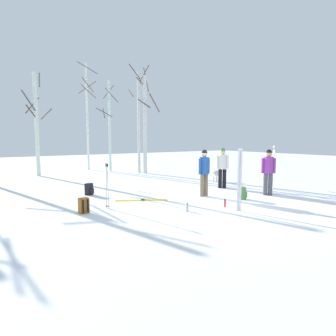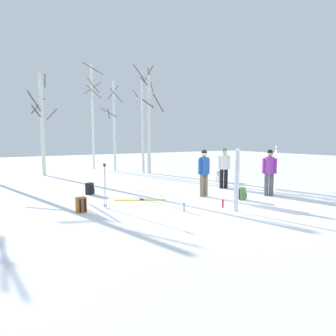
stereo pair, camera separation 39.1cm
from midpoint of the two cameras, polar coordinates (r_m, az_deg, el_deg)
ground_plane at (r=9.52m, az=8.72°, el=-7.11°), size 60.00×60.00×0.00m
person_0 at (r=10.65m, az=6.07°, el=-0.34°), size 0.52×0.34×1.72m
person_1 at (r=12.55m, az=9.75°, el=0.54°), size 0.41×0.38×1.72m
person_2 at (r=11.37m, az=18.15°, el=-0.21°), size 0.42×0.38×1.72m
dog at (r=14.50m, az=8.84°, el=-1.09°), size 0.84×0.45×0.57m
ski_pair_planted_0 at (r=8.67m, az=12.59°, el=-2.31°), size 0.11×0.11×1.84m
ski_pair_planted_1 at (r=12.69m, az=19.09°, el=-0.01°), size 0.09×0.16×1.81m
ski_pair_lying_0 at (r=10.08m, az=-6.34°, el=-6.29°), size 1.63×1.04×0.05m
ski_poles_0 at (r=8.99m, az=-13.06°, el=-3.20°), size 0.07×0.21×1.37m
backpack_0 at (r=8.73m, az=-17.46°, el=-7.06°), size 0.28×0.31×0.44m
backpack_1 at (r=11.40m, az=-16.15°, el=-4.02°), size 0.33×0.34×0.44m
backpack_2 at (r=10.47m, az=13.28°, el=-4.82°), size 0.34×0.32×0.44m
water_bottle_0 at (r=9.18m, az=9.89°, el=-6.84°), size 0.06×0.06×0.26m
water_bottle_1 at (r=8.51m, az=2.48°, el=-7.80°), size 0.07×0.07×0.25m
birch_tree_2 at (r=18.02m, az=-24.96°, el=8.11°), size 1.48×1.46×5.75m
birch_tree_3 at (r=20.49m, az=-16.07°, el=10.08°), size 1.54×1.56×7.06m
birch_tree_4 at (r=19.18m, az=-11.99°, el=8.34°), size 1.29×1.30×5.74m
birch_tree_5 at (r=18.04m, az=-6.36°, el=9.65°), size 1.32×1.36×6.52m
birch_tree_6 at (r=17.65m, az=-5.15°, el=8.71°), size 1.47×1.29×5.81m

